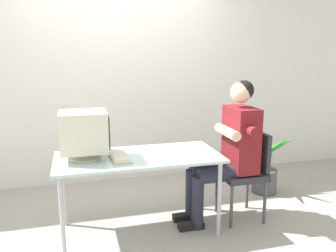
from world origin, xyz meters
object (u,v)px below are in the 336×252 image
at_px(desk, 139,162).
at_px(office_chair, 247,169).
at_px(potted_plant, 265,167).
at_px(person_seated, 230,147).
at_px(crt_monitor, 84,132).
at_px(keyboard, 119,156).

xyz_separation_m(desk, office_chair, (1.05, -0.01, -0.15)).
bearing_deg(potted_plant, person_seated, -144.56).
height_order(desk, potted_plant, potted_plant).
distance_m(crt_monitor, person_seated, 1.33).
bearing_deg(keyboard, potted_plant, 15.87).
distance_m(keyboard, person_seated, 1.03).
bearing_deg(desk, office_chair, -0.81).
distance_m(crt_monitor, potted_plant, 2.15).
bearing_deg(potted_plant, desk, -162.84).
bearing_deg(crt_monitor, office_chair, -1.50).
relative_size(desk, person_seated, 1.06).
distance_m(desk, person_seated, 0.86).
bearing_deg(keyboard, person_seated, -0.18).
height_order(office_chair, person_seated, person_seated).
xyz_separation_m(crt_monitor, office_chair, (1.50, -0.04, -0.44)).
xyz_separation_m(person_seated, potted_plant, (0.69, 0.49, -0.43)).
xyz_separation_m(desk, potted_plant, (1.55, 0.48, -0.35)).
bearing_deg(person_seated, office_chair, -0.00).
bearing_deg(office_chair, crt_monitor, 178.50).
bearing_deg(potted_plant, keyboard, -164.13).
bearing_deg(office_chair, potted_plant, 44.41).
bearing_deg(desk, potted_plant, 17.16).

